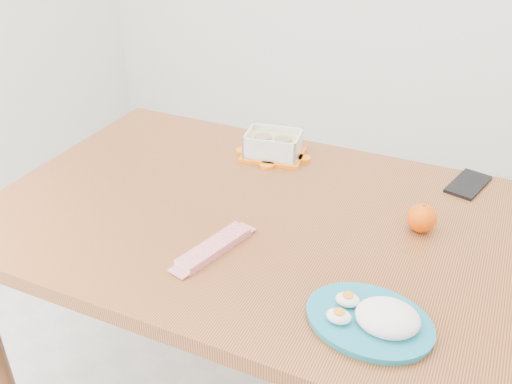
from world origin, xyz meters
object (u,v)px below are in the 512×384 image
(food_container, at_px, (273,145))
(rice_plate, at_px, (375,317))
(orange_fruit, at_px, (422,218))
(dining_table, at_px, (256,239))
(smartphone, at_px, (468,184))

(food_container, bearing_deg, rice_plate, -60.32)
(food_container, xyz_separation_m, orange_fruit, (0.46, -0.24, -0.00))
(dining_table, relative_size, rice_plate, 4.86)
(food_container, xyz_separation_m, rice_plate, (0.42, -0.61, -0.02))
(orange_fruit, bearing_deg, dining_table, -170.63)
(rice_plate, bearing_deg, orange_fruit, 94.40)
(food_container, bearing_deg, smartphone, -2.48)
(smartphone, bearing_deg, orange_fruit, -91.46)
(orange_fruit, relative_size, rice_plate, 0.24)
(orange_fruit, bearing_deg, rice_plate, -96.56)
(orange_fruit, bearing_deg, food_container, 152.26)
(dining_table, distance_m, rice_plate, 0.48)
(dining_table, height_order, smartphone, smartphone)
(food_container, relative_size, rice_plate, 0.66)
(orange_fruit, relative_size, smartphone, 0.45)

